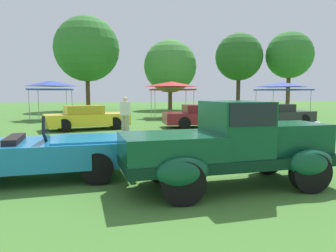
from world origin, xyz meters
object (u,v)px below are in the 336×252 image
show_car_yellow (87,118)px  neighbor_convertible (41,153)px  feature_pickup_truck (231,144)px  spectator_near_truck (125,114)px  show_car_charcoal (276,115)px  canopy_tent_left_field (51,85)px  canopy_tent_center_field (171,85)px  canopy_tent_right_field (282,86)px  show_car_burgundy (205,116)px

show_car_yellow → neighbor_convertible: bearing=-89.9°
feature_pickup_truck → spectator_near_truck: (-1.94, 8.47, 0.05)m
show_car_charcoal → canopy_tent_left_field: (-13.62, 6.10, 1.82)m
show_car_charcoal → canopy_tent_center_field: canopy_tent_center_field is taller
show_car_charcoal → canopy_tent_right_field: 7.56m
neighbor_convertible → canopy_tent_left_field: 16.52m
show_car_yellow → spectator_near_truck: spectator_near_truck is taller
canopy_tent_left_field → canopy_tent_center_field: bearing=2.2°
spectator_near_truck → canopy_tent_left_field: canopy_tent_left_field is taller
show_car_burgundy → canopy_tent_center_field: (-0.77, 6.83, 1.82)m
neighbor_convertible → canopy_tent_right_field: size_ratio=1.29×
spectator_near_truck → show_car_burgundy: bearing=28.3°
canopy_tent_left_field → canopy_tent_right_field: same height
neighbor_convertible → canopy_tent_right_field: canopy_tent_right_field is taller
neighbor_convertible → canopy_tent_right_field: 21.79m
show_car_burgundy → spectator_near_truck: spectator_near_truck is taller
show_car_yellow → canopy_tent_left_field: (-3.05, 6.62, 1.82)m
neighbor_convertible → canopy_tent_center_field: size_ratio=1.38×
spectator_near_truck → canopy_tent_left_field: (-4.99, 8.84, 1.51)m
show_car_charcoal → spectator_near_truck: (-8.64, -2.74, 0.31)m
neighbor_convertible → spectator_near_truck: spectator_near_truck is taller
show_car_yellow → show_car_charcoal: size_ratio=0.94×
show_car_charcoal → canopy_tent_left_field: bearing=155.9°
feature_pickup_truck → show_car_yellow: size_ratio=0.99×
show_car_charcoal → spectator_near_truck: spectator_near_truck is taller
feature_pickup_truck → canopy_tent_center_field: size_ratio=1.42×
show_car_burgundy → canopy_tent_center_field: size_ratio=1.48×
feature_pickup_truck → neighbor_convertible: 4.04m
show_car_yellow → spectator_near_truck: (1.93, -2.21, 0.31)m
show_car_burgundy → canopy_tent_left_field: 11.51m
canopy_tent_left_field → canopy_tent_center_field: 8.57m
neighbor_convertible → canopy_tent_right_field: (14.30, 16.33, 1.85)m
feature_pickup_truck → show_car_burgundy: (2.41, 10.81, -0.26)m
neighbor_convertible → canopy_tent_right_field: bearing=48.8°
show_car_yellow → spectator_near_truck: 2.96m
show_car_burgundy → canopy_tent_left_field: canopy_tent_left_field is taller
show_car_yellow → show_car_burgundy: 6.28m
show_car_burgundy → show_car_charcoal: size_ratio=0.96×
feature_pickup_truck → canopy_tent_right_field: 20.45m
neighbor_convertible → show_car_burgundy: (6.26, 9.63, 0.02)m
show_car_charcoal → canopy_tent_center_field: size_ratio=1.53×
neighbor_convertible → show_car_charcoal: neighbor_convertible is taller
canopy_tent_left_field → canopy_tent_right_field: (17.37, 0.20, 0.00)m
neighbor_convertible → spectator_near_truck: size_ratio=2.55×
canopy_tent_left_field → show_car_charcoal: bearing=-24.1°
neighbor_convertible → show_car_charcoal: 14.56m
canopy_tent_center_field → show_car_charcoal: bearing=-51.8°
feature_pickup_truck → canopy_tent_left_field: bearing=111.8°
feature_pickup_truck → canopy_tent_left_field: (-6.92, 17.31, 1.56)m
feature_pickup_truck → canopy_tent_center_field: 17.78m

